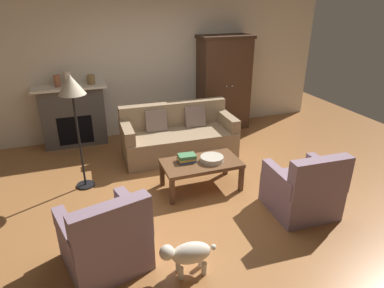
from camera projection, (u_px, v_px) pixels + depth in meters
ground_plane at (197, 190)px, 4.84m from camera, size 9.60×9.60×0.00m
back_wall at (151, 62)px, 6.47m from camera, size 7.20×0.10×2.80m
fireplace at (74, 115)px, 6.11m from camera, size 1.26×0.48×1.12m
armoire at (224, 83)px, 6.80m from camera, size 1.06×0.57×1.88m
couch at (178, 137)px, 5.82m from camera, size 1.94×0.89×0.86m
coffee_table at (201, 165)px, 4.75m from camera, size 1.10×0.60×0.42m
fruit_bowl at (212, 159)px, 4.73m from camera, size 0.33×0.33×0.08m
book_stack at (187, 158)px, 4.72m from camera, size 0.26×0.19×0.10m
mantel_vase_terracotta at (57, 81)px, 5.78m from camera, size 0.11×0.11×0.20m
mantel_vase_cream at (68, 78)px, 5.82m from camera, size 0.13×0.13×0.26m
mantel_vase_bronze at (91, 79)px, 5.96m from camera, size 0.14×0.14×0.16m
armchair_near_left at (106, 240)px, 3.37m from camera, size 0.93×0.93×0.88m
armchair_near_right at (303, 191)px, 4.23m from camera, size 0.81×0.81×0.88m
floor_lamp at (72, 92)px, 4.37m from camera, size 0.36×0.36×1.64m
dog at (188, 254)px, 3.29m from camera, size 0.57×0.23×0.39m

